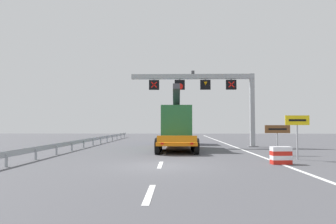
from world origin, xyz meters
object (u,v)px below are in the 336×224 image
(exit_sign_yellow, at_px, (297,126))
(crash_barrier_striped, at_px, (281,155))
(tourist_info_sign_brown, at_px, (277,132))
(heavy_haul_truck_orange, at_px, (176,125))
(overhead_lane_gantry, at_px, (209,88))

(exit_sign_yellow, distance_m, crash_barrier_striped, 3.01)
(tourist_info_sign_brown, bearing_deg, exit_sign_yellow, -85.53)
(heavy_haul_truck_orange, distance_m, exit_sign_yellow, 12.51)
(heavy_haul_truck_orange, bearing_deg, overhead_lane_gantry, 2.35)
(overhead_lane_gantry, xyz_separation_m, tourist_info_sign_brown, (3.78, -7.67, -3.97))
(overhead_lane_gantry, distance_m, heavy_haul_truck_orange, 4.66)
(overhead_lane_gantry, height_order, tourist_info_sign_brown, overhead_lane_gantry)
(exit_sign_yellow, height_order, tourist_info_sign_brown, exit_sign_yellow)
(overhead_lane_gantry, relative_size, crash_barrier_striped, 11.33)
(overhead_lane_gantry, relative_size, exit_sign_yellow, 4.55)
(tourist_info_sign_brown, bearing_deg, heavy_haul_truck_orange, 132.10)
(overhead_lane_gantry, relative_size, heavy_haul_truck_orange, 0.84)
(crash_barrier_striped, bearing_deg, overhead_lane_gantry, 100.58)
(exit_sign_yellow, bearing_deg, overhead_lane_gantry, 110.90)
(exit_sign_yellow, distance_m, tourist_info_sign_brown, 2.83)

